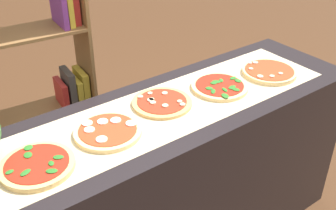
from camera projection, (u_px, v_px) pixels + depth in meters
counter at (168, 184)px, 2.10m from camera, size 2.02×0.60×0.91m
parchment_paper at (168, 109)px, 1.86m from camera, size 1.70×0.42×0.00m
pizza_spinach_0 at (37, 165)px, 1.50m from camera, size 0.28×0.28×0.03m
pizza_mozzarella_1 at (108, 131)px, 1.69m from camera, size 0.28×0.28×0.03m
pizza_mushroom_2 at (162, 102)px, 1.89m from camera, size 0.28×0.28×0.02m
pizza_spinach_3 at (220, 87)px, 2.02m from camera, size 0.28×0.28×0.03m
pizza_mushroom_4 at (269, 72)px, 2.15m from camera, size 0.28×0.28×0.03m
bookshelf at (47, 90)px, 2.51m from camera, size 0.73×0.34×1.58m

